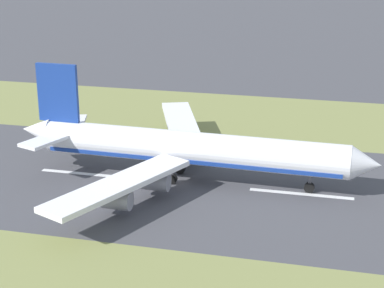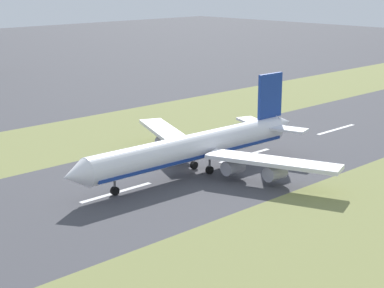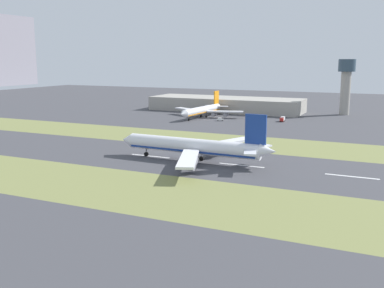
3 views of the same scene
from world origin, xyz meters
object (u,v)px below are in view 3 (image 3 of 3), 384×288
object	(u,v)px
airplane_main_jet	(196,147)
service_truck	(282,119)
terminal_building	(226,104)
airplane_parked_apron	(203,110)
apron_car	(220,119)
control_tower	(346,81)

from	to	relation	value
airplane_main_jet	service_truck	distance (m)	128.90
airplane_main_jet	terminal_building	distance (m)	177.31
airplane_parked_apron	apron_car	size ratio (longest dim) A/B	12.08
airplane_main_jet	airplane_parked_apron	distance (m)	136.56
airplane_main_jet	airplane_parked_apron	bearing A→B (deg)	22.07
terminal_building	apron_car	bearing A→B (deg)	-163.58
control_tower	service_truck	xyz separation A→B (m)	(-54.54, 32.22, -22.86)
terminal_building	control_tower	distance (m)	89.56
airplane_main_jet	apron_car	size ratio (longest dim) A/B	14.25
terminal_building	service_truck	size ratio (longest dim) A/B	19.47
terminal_building	airplane_parked_apron	xyz separation A→B (m)	(-43.39, 0.75, -0.11)
airplane_main_jet	apron_car	world-z (taller)	airplane_main_jet
apron_car	control_tower	bearing A→B (deg)	-45.74
terminal_building	apron_car	xyz separation A→B (m)	(-55.03, -16.22, -4.21)
airplane_parked_apron	apron_car	distance (m)	20.98
apron_car	terminal_building	bearing A→B (deg)	16.42
control_tower	airplane_parked_apron	world-z (taller)	control_tower
terminal_building	apron_car	world-z (taller)	terminal_building
airplane_main_jet	airplane_parked_apron	xyz separation A→B (m)	(126.55, 51.32, -0.92)
service_truck	apron_car	bearing A→B (deg)	110.05
airplane_main_jet	service_truck	world-z (taller)	airplane_main_jet
service_truck	apron_car	size ratio (longest dim) A/B	1.28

